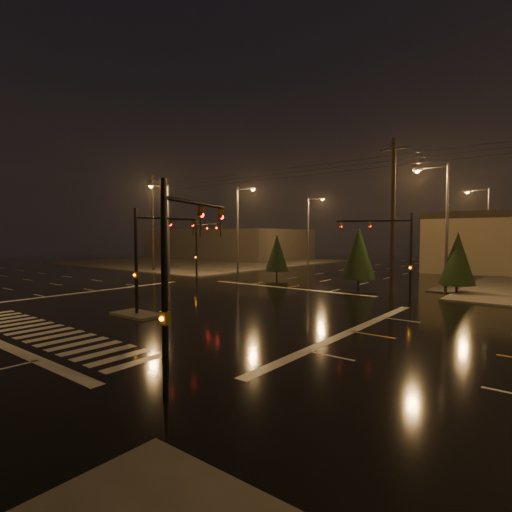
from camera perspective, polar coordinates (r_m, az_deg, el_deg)
The scene contains 20 objects.
ground at distance 26.01m, azimuth -9.39°, elevation -7.03°, with size 140.00×140.00×0.00m, color black.
sidewalk_nw at distance 68.17m, azimuth -7.84°, elevation -0.77°, with size 36.00×36.00×0.12m, color #423F3B.
median_island at distance 23.53m, azimuth -16.66°, elevation -8.00°, with size 3.00×1.60×0.15m, color #423F3B.
crosswalk at distance 21.13m, azimuth -27.96°, elevation -9.67°, with size 15.00×2.60×0.01m, color beige.
stop_bar_far at distance 34.31m, azimuth 4.33°, elevation -4.55°, with size 16.00×0.50×0.01m, color beige.
commercial_block at distance 80.14m, azimuth -4.17°, elevation 1.77°, with size 30.00×18.00×5.60m, color #45413D.
signal_mast_median at distance 23.66m, azimuth -14.95°, elevation 1.06°, with size 0.25×4.59×6.00m.
signal_mast_ne at distance 28.99m, azimuth 19.17°, elevation 1.41°, with size 4.84×1.86×6.00m.
signal_mast_nw at distance 39.48m, azimuth -7.90°, elevation 1.93°, with size 4.84×1.86×6.00m.
signal_mast_se at distance 11.52m, azimuth -10.92°, elevation -1.04°, with size 1.55×3.87×6.00m.
streetlight_1 at distance 46.39m, azimuth -2.35°, elevation 4.59°, with size 2.77×0.32×10.00m.
streetlight_2 at distance 59.47m, azimuth 7.73°, elevation 4.22°, with size 2.77×0.32×10.00m.
streetlight_3 at distance 34.19m, azimuth 25.13°, elevation 4.88°, with size 2.77×0.32×10.00m.
streetlight_4 at distance 53.85m, azimuth 29.94°, elevation 3.97°, with size 2.77×0.32×10.00m.
streetlight_5 at distance 45.06m, azimuth -12.73°, elevation 4.57°, with size 0.32×2.77×10.00m.
utility_pole_0 at distance 51.52m, azimuth -14.52°, elevation 4.71°, with size 2.20×0.32×12.00m.
utility_pole_1 at distance 33.17m, azimuth 18.96°, elevation 5.64°, with size 2.20×0.32×12.00m.
conifer_0 at distance 34.29m, azimuth 26.84°, elevation -0.29°, with size 2.61×2.61×4.78m.
conifer_3 at distance 42.26m, azimuth 2.99°, elevation 0.47°, with size 2.49×2.49×4.59m.
conifer_4 at distance 35.88m, azimuth 14.45°, elevation 0.49°, with size 2.94×2.94×5.30m.
Camera 1 is at (18.91, -17.28, 4.51)m, focal length 28.00 mm.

